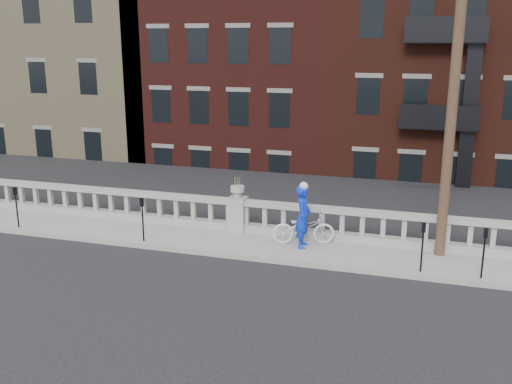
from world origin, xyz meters
TOP-DOWN VIEW (x-y plane):
  - ground at (0.00, 0.00)m, footprint 120.00×120.00m
  - sidewalk at (0.00, 3.00)m, footprint 32.00×2.20m
  - balustrade at (0.00, 3.95)m, footprint 28.00×0.34m
  - planter_pedestal at (0.00, 3.95)m, footprint 0.55×0.55m
  - lower_level at (0.56, 23.04)m, footprint 80.00×44.00m
  - utility_pole at (6.20, 3.60)m, footprint 1.60×0.28m
  - parking_meter_b at (-6.96, 2.15)m, footprint 0.10×0.09m
  - parking_meter_c at (-2.41, 2.15)m, footprint 0.10×0.09m
  - parking_meter_d at (5.71, 2.15)m, footprint 0.10×0.09m
  - parking_meter_e at (7.21, 2.15)m, footprint 0.10×0.09m
  - bicycle at (2.28, 3.38)m, footprint 1.96×1.16m
  - cyclist at (2.32, 3.09)m, footprint 0.50×0.71m

SIDE VIEW (x-z plane):
  - ground at x=0.00m, z-range 0.00..0.00m
  - sidewalk at x=0.00m, z-range 0.00..0.15m
  - bicycle at x=2.28m, z-range 0.15..1.13m
  - balustrade at x=0.00m, z-range 0.13..1.16m
  - planter_pedestal at x=0.00m, z-range -0.05..1.71m
  - parking_meter_b at x=-6.96m, z-range 0.32..1.68m
  - parking_meter_c at x=-2.41m, z-range 0.32..1.68m
  - parking_meter_d at x=5.71m, z-range 0.32..1.68m
  - parking_meter_e at x=7.21m, z-range 0.32..1.68m
  - cyclist at x=2.32m, z-range 0.15..2.02m
  - lower_level at x=0.56m, z-range -7.77..13.03m
  - utility_pole at x=6.20m, z-range 0.24..10.24m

